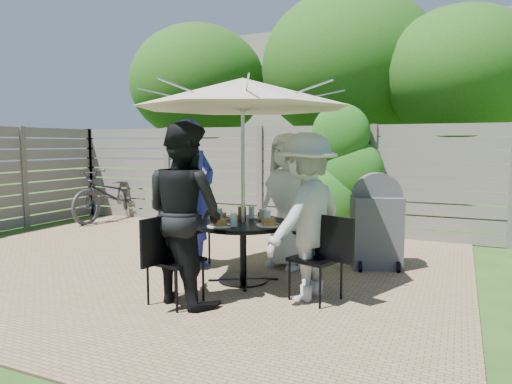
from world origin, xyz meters
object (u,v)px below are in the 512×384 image
at_px(person_left, 192,195).
at_px(syrup_jug, 242,214).
at_px(chair_left, 186,244).
at_px(plate_right, 269,224).
at_px(patio_table, 243,240).
at_px(bbq_grill, 376,225).
at_px(glass_right, 267,217).
at_px(person_back, 288,201).
at_px(plate_front, 220,224).
at_px(glass_back, 251,212).
at_px(chair_right, 317,276).
at_px(person_right, 306,217).
at_px(glass_left, 219,214).
at_px(glass_front, 234,220).
at_px(chair_back, 295,242).
at_px(umbrella, 243,93).
at_px(person_front, 184,213).
at_px(plate_back, 264,216).
at_px(plate_left, 220,216).
at_px(chair_front, 175,278).
at_px(bicycle, 112,194).
at_px(coffee_cup, 263,215).

xyz_separation_m(person_left, syrup_jug, (0.75, -0.17, -0.15)).
relative_size(chair_left, syrup_jug, 5.99).
bearing_deg(plate_right, patio_table, 163.53).
bearing_deg(bbq_grill, glass_right, -150.24).
relative_size(person_back, chair_left, 1.74).
xyz_separation_m(plate_front, glass_back, (0.08, 0.62, 0.05)).
xyz_separation_m(patio_table, plate_front, (-0.10, -0.35, 0.23)).
relative_size(person_left, bbq_grill, 1.54).
xyz_separation_m(chair_right, person_right, (-0.13, 0.04, 0.56)).
height_order(person_back, glass_left, person_back).
distance_m(chair_right, glass_front, 1.02).
bearing_deg(glass_left, chair_back, 59.88).
distance_m(umbrella, bbq_grill, 2.30).
xyz_separation_m(person_back, plate_front, (-0.34, -1.14, -0.13)).
height_order(chair_right, plate_front, chair_right).
bearing_deg(glass_back, person_front, -100.97).
distance_m(person_back, glass_front, 1.10).
height_order(person_right, plate_back, person_right).
distance_m(plate_left, bbq_grill, 1.93).
distance_m(chair_left, person_right, 1.87).
xyz_separation_m(person_back, person_right, (0.56, -1.03, -0.01)).
distance_m(chair_front, plate_front, 0.75).
bearing_deg(glass_right, bicycle, 149.58).
height_order(umbrella, glass_right, umbrella).
distance_m(person_back, glass_back, 0.59).
distance_m(chair_right, glass_left, 1.32).
relative_size(chair_back, person_front, 0.55).
bearing_deg(umbrella, glass_right, 5.53).
xyz_separation_m(chair_right, plate_back, (-0.82, 0.62, 0.44)).
relative_size(chair_front, glass_right, 6.29).
bearing_deg(person_back, chair_left, -139.26).
height_order(person_left, chair_front, person_left).
bearing_deg(patio_table, chair_back, 73.50).
xyz_separation_m(person_front, plate_front, (0.13, 0.45, -0.17)).
distance_m(person_left, plate_back, 0.93).
bearing_deg(plate_left, person_front, -83.02).
xyz_separation_m(chair_right, glass_right, (-0.65, 0.30, 0.49)).
distance_m(glass_left, glass_right, 0.56).
height_order(chair_back, coffee_cup, chair_back).
xyz_separation_m(chair_back, plate_left, (-0.62, -0.82, 0.41)).
bearing_deg(person_right, plate_right, -90.00).
relative_size(plate_back, glass_right, 1.86).
bearing_deg(chair_back, person_left, -38.85).
bearing_deg(person_back, glass_back, -100.42).
distance_m(chair_left, syrup_jug, 1.02).
xyz_separation_m(person_front, bicycle, (-3.98, 3.46, -0.34)).
bearing_deg(patio_table, glass_front, -84.47).
xyz_separation_m(chair_front, glass_back, (0.24, 1.20, 0.48)).
xyz_separation_m(chair_front, syrup_jug, (0.23, 0.99, 0.49)).
xyz_separation_m(person_back, person_front, (-0.47, -1.59, 0.04)).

